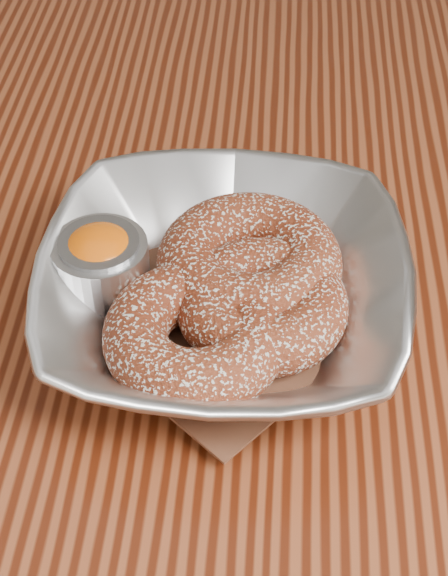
# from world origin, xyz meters

# --- Properties ---
(table) EXTENTS (1.20, 0.80, 0.75)m
(table) POSITION_xyz_m (0.00, 0.00, 0.65)
(table) COLOR maroon
(table) RESTS_ON ground_plane
(serving_bowl) EXTENTS (0.21, 0.21, 0.05)m
(serving_bowl) POSITION_xyz_m (0.01, -0.07, 0.78)
(serving_bowl) COLOR silver
(serving_bowl) RESTS_ON table
(parchment) EXTENTS (0.20, 0.20, 0.00)m
(parchment) POSITION_xyz_m (0.01, -0.07, 0.76)
(parchment) COLOR brown
(parchment) RESTS_ON table
(donut_back) EXTENTS (0.13, 0.13, 0.04)m
(donut_back) POSITION_xyz_m (0.03, -0.04, 0.78)
(donut_back) COLOR maroon
(donut_back) RESTS_ON parchment
(donut_front) EXTENTS (0.11, 0.11, 0.04)m
(donut_front) POSITION_xyz_m (0.00, -0.10, 0.78)
(donut_front) COLOR maroon
(donut_front) RESTS_ON parchment
(donut_extra) EXTENTS (0.11, 0.11, 0.03)m
(donut_extra) POSITION_xyz_m (0.04, -0.08, 0.78)
(donut_extra) COLOR maroon
(donut_extra) RESTS_ON parchment
(ramekin) EXTENTS (0.06, 0.06, 0.05)m
(ramekin) POSITION_xyz_m (-0.06, -0.06, 0.78)
(ramekin) COLOR silver
(ramekin) RESTS_ON table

